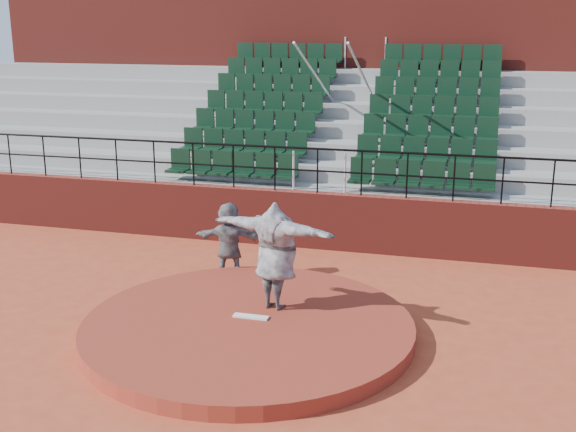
# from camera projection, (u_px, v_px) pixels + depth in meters

# --- Properties ---
(ground) EXTENTS (90.00, 90.00, 0.00)m
(ground) POSITION_uv_depth(u_px,v_px,m) (248.00, 335.00, 12.00)
(ground) COLOR #AF4427
(ground) RESTS_ON ground
(pitchers_mound) EXTENTS (5.50, 5.50, 0.25)m
(pitchers_mound) POSITION_uv_depth(u_px,v_px,m) (248.00, 328.00, 11.97)
(pitchers_mound) COLOR maroon
(pitchers_mound) RESTS_ON ground
(pitching_rubber) EXTENTS (0.60, 0.15, 0.03)m
(pitching_rubber) POSITION_uv_depth(u_px,v_px,m) (251.00, 317.00, 12.07)
(pitching_rubber) COLOR white
(pitching_rubber) RESTS_ON pitchers_mound
(boundary_wall) EXTENTS (24.00, 0.30, 1.30)m
(boundary_wall) POSITION_uv_depth(u_px,v_px,m) (317.00, 220.00, 16.48)
(boundary_wall) COLOR maroon
(boundary_wall) RESTS_ON ground
(wall_railing) EXTENTS (24.04, 0.05, 1.03)m
(wall_railing) POSITION_uv_depth(u_px,v_px,m) (318.00, 161.00, 16.12)
(wall_railing) COLOR black
(wall_railing) RESTS_ON boundary_wall
(seating_deck) EXTENTS (24.00, 5.97, 4.63)m
(seating_deck) POSITION_uv_depth(u_px,v_px,m) (348.00, 158.00, 19.67)
(seating_deck) COLOR gray
(seating_deck) RESTS_ON ground
(press_box_facade) EXTENTS (24.00, 3.00, 7.10)m
(press_box_facade) POSITION_uv_depth(u_px,v_px,m) (373.00, 70.00, 22.80)
(press_box_facade) COLOR maroon
(press_box_facade) RESTS_ON ground
(pitcher) EXTENTS (2.40, 1.19, 1.88)m
(pitcher) POSITION_uv_depth(u_px,v_px,m) (276.00, 255.00, 12.27)
(pitcher) COLOR black
(pitcher) RESTS_ON pitchers_mound
(fielder) EXTENTS (1.51, 0.66, 1.57)m
(fielder) POSITION_uv_depth(u_px,v_px,m) (229.00, 240.00, 14.51)
(fielder) COLOR black
(fielder) RESTS_ON ground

